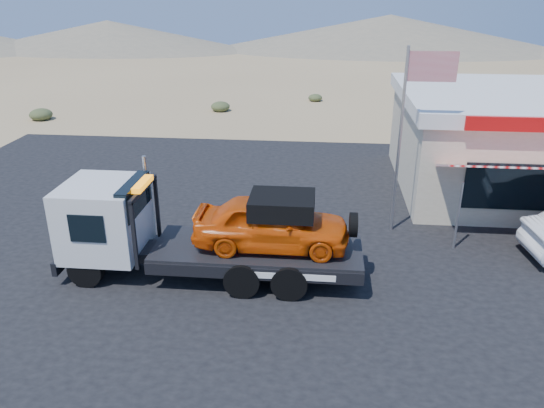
{
  "coord_description": "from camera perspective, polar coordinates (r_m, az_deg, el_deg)",
  "views": [
    {
      "loc": [
        2.29,
        -12.03,
        7.71
      ],
      "look_at": [
        0.81,
        2.78,
        1.5
      ],
      "focal_mm": 35.0,
      "sensor_mm": 36.0,
      "label": 1
    }
  ],
  "objects": [
    {
      "name": "ground",
      "position": [
        14.47,
        -4.37,
        -9.62
      ],
      "size": [
        120.0,
        120.0,
        0.0
      ],
      "primitive_type": "plane",
      "color": "#997E57",
      "rests_on": "ground"
    },
    {
      "name": "asphalt_lot",
      "position": [
        16.89,
        4.09,
        -4.54
      ],
      "size": [
        32.0,
        24.0,
        0.02
      ],
      "primitive_type": "cube",
      "color": "black",
      "rests_on": "ground"
    },
    {
      "name": "tow_truck",
      "position": [
        14.77,
        -7.47,
        -2.49
      ],
      "size": [
        8.24,
        2.44,
        2.76
      ],
      "color": "black",
      "rests_on": "asphalt_lot"
    },
    {
      "name": "jerky_store",
      "position": [
        23.27,
        26.3,
        6.06
      ],
      "size": [
        10.4,
        9.97,
        3.9
      ],
      "color": "#C0B191",
      "rests_on": "asphalt_lot"
    },
    {
      "name": "flagpole",
      "position": [
        17.2,
        14.54,
        8.67
      ],
      "size": [
        1.55,
        0.1,
        6.0
      ],
      "color": "#99999E",
      "rests_on": "asphalt_lot"
    },
    {
      "name": "desert_scrub",
      "position": [
        28.7,
        -27.05,
        5.2
      ],
      "size": [
        24.81,
        32.46,
        0.73
      ],
      "color": "#394625",
      "rests_on": "ground"
    },
    {
      "name": "distant_hills",
      "position": [
        68.5,
        -4.7,
        17.69
      ],
      "size": [
        126.0,
        48.0,
        4.2
      ],
      "color": "#726B59",
      "rests_on": "ground"
    }
  ]
}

